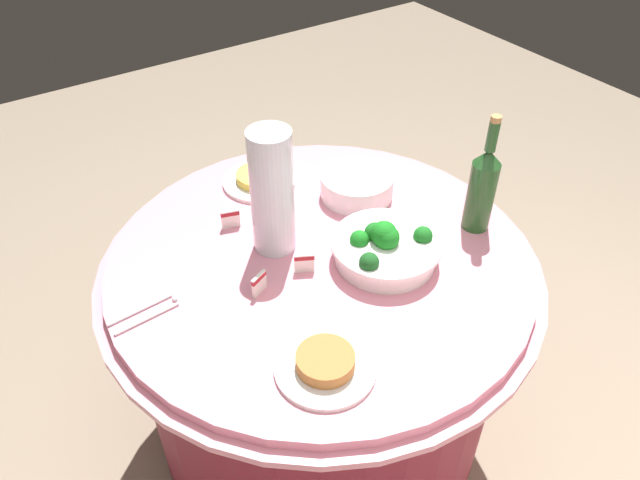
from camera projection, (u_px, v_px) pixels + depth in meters
name	position (u px, v px, depth m)	size (l,w,h in m)	color
ground_plane	(320.00, 420.00, 2.07)	(6.00, 6.00, 0.00)	gray
buffet_table	(320.00, 347.00, 1.83)	(1.16, 1.16, 0.74)	maroon
broccoli_bowl	(385.00, 248.00, 1.55)	(0.28, 0.28, 0.12)	white
plate_stack	(357.00, 186.00, 1.77)	(0.21, 0.21, 0.07)	white
wine_bottle	(482.00, 187.00, 1.60)	(0.07, 0.07, 0.34)	#224F21
decorative_fruit_vase	(272.00, 198.00, 1.53)	(0.11, 0.11, 0.34)	silver
serving_tongs	(147.00, 313.00, 1.43)	(0.17, 0.05, 0.01)	silver
food_plate_peanuts	(325.00, 364.00, 1.30)	(0.22, 0.22, 0.04)	white
food_plate_fried_egg	(259.00, 179.00, 1.84)	(0.22, 0.22, 0.04)	white
label_placard_front	(230.00, 218.00, 1.66)	(0.05, 0.02, 0.05)	white
label_placard_mid	(304.00, 262.00, 1.52)	(0.05, 0.03, 0.05)	white
label_placard_rear	(259.00, 283.00, 1.47)	(0.05, 0.03, 0.05)	white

